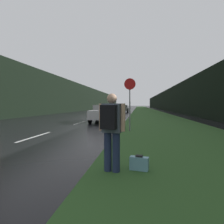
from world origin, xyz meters
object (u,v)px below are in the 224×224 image
Objects in this scene: car_passing_far at (123,109)px; car_passing_near at (104,113)px; stop_sign at (130,100)px; car_oncoming at (110,108)px; hitchhiker_with_backpack at (111,127)px; suitcase at (139,164)px.

car_passing_near is at bearing 90.00° from car_passing_far.
stop_sign is 0.61× the size of car_oncoming.
car_passing_near reaches higher than car_passing_far.
car_oncoming is (-5.89, 41.48, -0.23)m from hitchhiker_with_backpack.
suitcase is at bearing -81.07° from car_oncoming.
car_passing_far is at bearing -90.00° from car_passing_near.
car_oncoming reaches higher than suitcase.
car_passing_near is 21.46m from car_passing_far.
car_oncoming is at bearing -64.83° from car_passing_far.
hitchhiker_with_backpack is at bearing -90.98° from stop_sign.
stop_sign reaches higher than car_passing_near.
stop_sign is 0.70× the size of car_passing_far.
hitchhiker_with_backpack is at bearing 100.59° from car_passing_near.
car_passing_near is 29.28m from car_oncoming.
hitchhiker_with_backpack is (-0.11, -6.71, -0.75)m from stop_sign.
suitcase is 33.82m from car_passing_far.
car_passing_near is (-2.44, 5.71, -0.98)m from stop_sign.
car_passing_far is (-0.00, 21.46, -0.03)m from car_passing_near.
hitchhiker_with_backpack is at bearing -150.16° from suitcase.
stop_sign is 6.75m from hitchhiker_with_backpack.
car_passing_far is (-2.44, 27.17, -1.01)m from stop_sign.
hitchhiker_with_backpack is 33.96m from car_passing_far.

